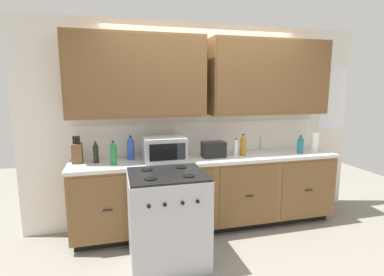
{
  "coord_description": "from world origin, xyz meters",
  "views": [
    {
      "loc": [
        -1.12,
        -3.13,
        1.77
      ],
      "look_at": [
        -0.23,
        0.27,
        1.17
      ],
      "focal_mm": 27.89,
      "sensor_mm": 36.0,
      "label": 1
    }
  ],
  "objects_px": {
    "toaster": "(214,149)",
    "bottle_teal": "(300,144)",
    "stove_range": "(168,218)",
    "bottle_amber": "(243,145)",
    "bottle_blue": "(131,148)",
    "paper_towel_roll": "(314,142)",
    "knife_block": "(77,153)",
    "bottle_clear": "(235,147)",
    "bottle_dark": "(96,152)",
    "bottle_green": "(113,153)",
    "microwave": "(164,149)"
  },
  "relations": [
    {
      "from": "knife_block",
      "to": "toaster",
      "type": "bearing_deg",
      "value": -4.46
    },
    {
      "from": "stove_range",
      "to": "paper_towel_roll",
      "type": "height_order",
      "value": "paper_towel_roll"
    },
    {
      "from": "bottle_teal",
      "to": "bottle_clear",
      "type": "bearing_deg",
      "value": 175.97
    },
    {
      "from": "bottle_green",
      "to": "bottle_dark",
      "type": "distance_m",
      "value": 0.24
    },
    {
      "from": "toaster",
      "to": "bottle_green",
      "type": "distance_m",
      "value": 1.19
    },
    {
      "from": "bottle_teal",
      "to": "bottle_dark",
      "type": "relative_size",
      "value": 0.96
    },
    {
      "from": "microwave",
      "to": "paper_towel_roll",
      "type": "bearing_deg",
      "value": 0.22
    },
    {
      "from": "bottle_blue",
      "to": "bottle_green",
      "type": "xyz_separation_m",
      "value": [
        -0.2,
        -0.19,
        -0.01
      ]
    },
    {
      "from": "stove_range",
      "to": "bottle_blue",
      "type": "height_order",
      "value": "bottle_blue"
    },
    {
      "from": "knife_block",
      "to": "bottle_blue",
      "type": "bearing_deg",
      "value": 0.27
    },
    {
      "from": "stove_range",
      "to": "bottle_amber",
      "type": "bearing_deg",
      "value": 28.43
    },
    {
      "from": "paper_towel_roll",
      "to": "bottle_green",
      "type": "distance_m",
      "value": 2.61
    },
    {
      "from": "stove_range",
      "to": "bottle_amber",
      "type": "height_order",
      "value": "bottle_amber"
    },
    {
      "from": "paper_towel_roll",
      "to": "bottle_teal",
      "type": "relative_size",
      "value": 1.1
    },
    {
      "from": "bottle_teal",
      "to": "toaster",
      "type": "bearing_deg",
      "value": 176.16
    },
    {
      "from": "toaster",
      "to": "bottle_teal",
      "type": "xyz_separation_m",
      "value": [
        1.17,
        -0.08,
        0.02
      ]
    },
    {
      "from": "stove_range",
      "to": "bottle_dark",
      "type": "relative_size",
      "value": 3.86
    },
    {
      "from": "bottle_clear",
      "to": "toaster",
      "type": "bearing_deg",
      "value": 176.73
    },
    {
      "from": "bottle_clear",
      "to": "bottle_amber",
      "type": "bearing_deg",
      "value": -3.31
    },
    {
      "from": "knife_block",
      "to": "bottle_blue",
      "type": "distance_m",
      "value": 0.6
    },
    {
      "from": "knife_block",
      "to": "bottle_clear",
      "type": "xyz_separation_m",
      "value": [
        1.87,
        -0.14,
        -0.01
      ]
    },
    {
      "from": "stove_range",
      "to": "bottle_green",
      "type": "distance_m",
      "value": 0.94
    },
    {
      "from": "toaster",
      "to": "paper_towel_roll",
      "type": "height_order",
      "value": "paper_towel_roll"
    },
    {
      "from": "stove_range",
      "to": "microwave",
      "type": "bearing_deg",
      "value": 82.86
    },
    {
      "from": "paper_towel_roll",
      "to": "bottle_clear",
      "type": "xyz_separation_m",
      "value": [
        -1.14,
        0.0,
        -0.02
      ]
    },
    {
      "from": "bottle_amber",
      "to": "paper_towel_roll",
      "type": "bearing_deg",
      "value": 0.04
    },
    {
      "from": "bottle_amber",
      "to": "bottle_clear",
      "type": "bearing_deg",
      "value": 176.69
    },
    {
      "from": "bottle_blue",
      "to": "bottle_amber",
      "type": "relative_size",
      "value": 1.04
    },
    {
      "from": "microwave",
      "to": "bottle_clear",
      "type": "distance_m",
      "value": 0.9
    },
    {
      "from": "paper_towel_roll",
      "to": "bottle_blue",
      "type": "height_order",
      "value": "bottle_blue"
    },
    {
      "from": "bottle_amber",
      "to": "bottle_clear",
      "type": "relative_size",
      "value": 1.24
    },
    {
      "from": "bottle_green",
      "to": "bottle_teal",
      "type": "distance_m",
      "value": 2.36
    },
    {
      "from": "toaster",
      "to": "bottle_amber",
      "type": "bearing_deg",
      "value": -3.28
    },
    {
      "from": "toaster",
      "to": "knife_block",
      "type": "distance_m",
      "value": 1.59
    },
    {
      "from": "stove_range",
      "to": "bottle_green",
      "type": "relative_size",
      "value": 3.52
    },
    {
      "from": "microwave",
      "to": "toaster",
      "type": "height_order",
      "value": "microwave"
    },
    {
      "from": "paper_towel_roll",
      "to": "bottle_blue",
      "type": "relative_size",
      "value": 0.9
    },
    {
      "from": "bottle_amber",
      "to": "bottle_dark",
      "type": "height_order",
      "value": "bottle_amber"
    },
    {
      "from": "microwave",
      "to": "toaster",
      "type": "bearing_deg",
      "value": 2.7
    },
    {
      "from": "bottle_green",
      "to": "bottle_clear",
      "type": "bearing_deg",
      "value": 1.84
    },
    {
      "from": "microwave",
      "to": "knife_block",
      "type": "relative_size",
      "value": 1.55
    },
    {
      "from": "bottle_amber",
      "to": "bottle_green",
      "type": "bearing_deg",
      "value": -178.48
    },
    {
      "from": "bottle_dark",
      "to": "stove_range",
      "type": "bearing_deg",
      "value": -44.15
    },
    {
      "from": "bottle_teal",
      "to": "bottle_blue",
      "type": "bearing_deg",
      "value": 174.57
    },
    {
      "from": "bottle_dark",
      "to": "paper_towel_roll",
      "type": "bearing_deg",
      "value": -1.98
    },
    {
      "from": "knife_block",
      "to": "bottle_dark",
      "type": "bearing_deg",
      "value": -13.23
    },
    {
      "from": "paper_towel_roll",
      "to": "bottle_dark",
      "type": "relative_size",
      "value": 1.06
    },
    {
      "from": "bottle_blue",
      "to": "bottle_teal",
      "type": "xyz_separation_m",
      "value": [
        2.16,
        -0.21,
        -0.03
      ]
    },
    {
      "from": "bottle_blue",
      "to": "microwave",
      "type": "bearing_deg",
      "value": -22.53
    },
    {
      "from": "bottle_clear",
      "to": "bottle_teal",
      "type": "bearing_deg",
      "value": -4.03
    }
  ]
}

